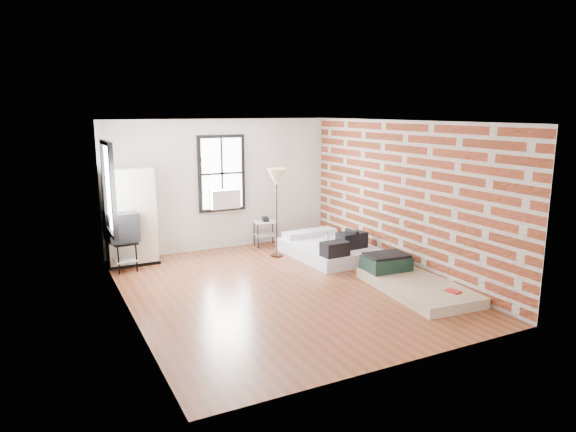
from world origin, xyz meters
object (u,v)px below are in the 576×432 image
side_table (265,226)px  mattress_bare (410,280)px  mattress_main (330,248)px  wardrobe (130,217)px  floor_lamp (277,181)px  tv_stand (122,228)px

side_table → mattress_bare: bearing=-74.3°
mattress_main → side_table: 1.64m
wardrobe → mattress_main: bearing=-19.6°
mattress_bare → wardrobe: wardrobe is taller
wardrobe → floor_lamp: 2.95m
mattress_bare → wardrobe: size_ratio=1.16×
mattress_main → floor_lamp: floor_lamp is taller
wardrobe → side_table: bearing=1.1°
mattress_bare → wardrobe: bearing=142.0°
floor_lamp → tv_stand: size_ratio=1.65×
side_table → mattress_main: bearing=-58.8°
mattress_bare → floor_lamp: bearing=117.0°
mattress_main → tv_stand: size_ratio=1.86×
mattress_bare → side_table: side_table is taller
mattress_main → side_table: size_ratio=3.15×
side_table → tv_stand: (-3.12, -0.32, 0.36)m
mattress_bare → tv_stand: bearing=145.5°
wardrobe → tv_stand: wardrobe is taller
mattress_bare → floor_lamp: (-1.17, 2.80, 1.43)m
mattress_main → mattress_bare: (0.19, -2.28, -0.04)m
tv_stand → floor_lamp: bearing=-15.1°
side_table → tv_stand: bearing=-174.2°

